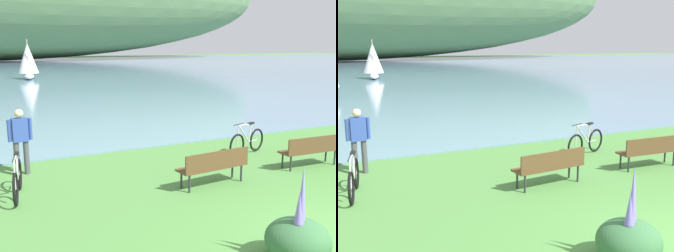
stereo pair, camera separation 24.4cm
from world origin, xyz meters
TOP-DOWN VIEW (x-y plane):
  - bay_water at (0.00, 47.77)m, footprint 180.00×80.00m
  - park_bench_near_camera at (2.61, 3.88)m, footprint 1.82×0.57m
  - park_bench_further_along at (-0.58, 3.79)m, footprint 1.83×0.62m
  - bicycle_leaning_near_bench at (-4.85, 5.09)m, footprint 0.40×1.75m
  - bicycle_beside_path at (1.84, 5.74)m, footprint 1.69×0.64m
  - person_at_shoreline at (-4.55, 6.71)m, footprint 0.61×0.25m
  - echium_bush_beside_closest at (-1.31, 0.28)m, footprint 1.01×1.01m
  - sailboat_toward_hillside at (-0.19, 35.86)m, footprint 2.05×3.15m

SIDE VIEW (x-z plane):
  - bay_water at x=0.00m, z-range 0.00..0.04m
  - echium_bush_beside_closest at x=-1.31m, z-range -0.41..1.17m
  - bicycle_leaning_near_bench at x=-4.85m, z-range -0.11..0.90m
  - bicycle_beside_path at x=1.84m, z-range -0.11..0.90m
  - park_bench_near_camera at x=2.61m, z-range 0.08..0.96m
  - park_bench_further_along at x=-0.58m, z-range 0.08..0.96m
  - person_at_shoreline at x=-4.55m, z-range 0.12..1.83m
  - sailboat_toward_hillside at x=-0.19m, z-range -0.07..3.53m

